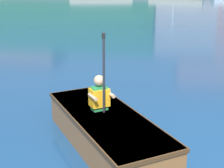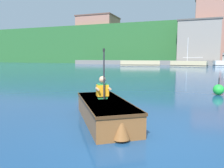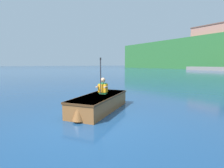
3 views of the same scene
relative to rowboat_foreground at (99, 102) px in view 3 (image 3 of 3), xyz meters
The scene contains 4 objects.
ground_plane 1.34m from the rowboat_foreground, 37.84° to the right, with size 300.00×300.00×0.00m, color navy.
waterfront_warehouse_left 56.73m from the rowboat_foreground, 113.68° to the left, with size 9.96×9.10×12.58m.
rowboat_foreground is the anchor object (origin of this frame).
person_paddler 0.58m from the rowboat_foreground, 125.15° to the left, with size 0.45×0.45×1.26m.
Camera 3 is at (4.02, -1.99, 1.56)m, focal length 28.00 mm.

